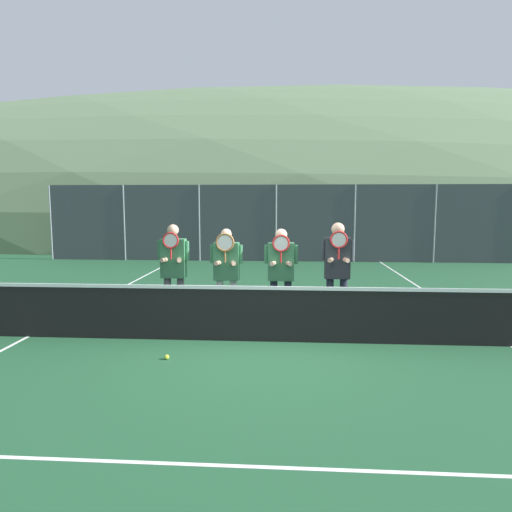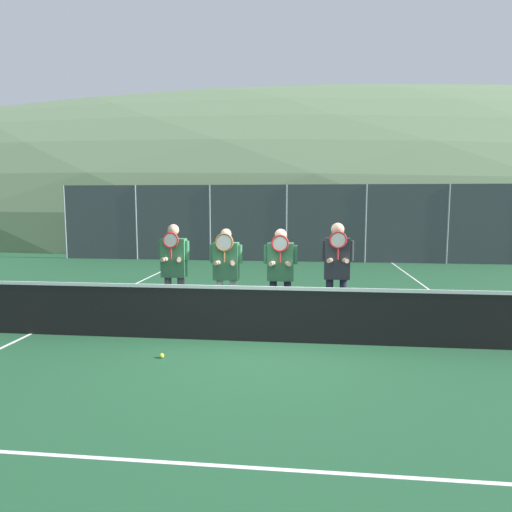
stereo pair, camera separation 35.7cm
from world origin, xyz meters
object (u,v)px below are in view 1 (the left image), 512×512
player_leftmost (174,267)px  player_center_left (226,269)px  player_rightmost (337,266)px  tennis_ball_on_court (167,357)px  player_center_right (281,269)px  car_far_left (176,232)px  car_center (408,232)px  car_left_of_center (292,232)px

player_leftmost → player_center_left: player_leftmost is taller
player_rightmost → tennis_ball_on_court: (-2.58, -1.78, -1.09)m
player_leftmost → player_center_left: size_ratio=1.04×
player_center_right → car_far_left: 12.79m
player_rightmost → tennis_ball_on_court: player_rightmost is taller
player_rightmost → car_far_left: bearing=115.9°
car_far_left → player_rightmost: bearing=-64.1°
tennis_ball_on_court → player_leftmost: bearing=100.3°
car_far_left → car_center: (10.14, 0.12, 0.01)m
player_rightmost → car_far_left: (-5.79, 11.90, -0.20)m
player_center_right → car_left_of_center: 12.20m
player_leftmost → player_center_right: bearing=0.6°
player_leftmost → car_left_of_center: (2.26, 12.21, -0.16)m
car_left_of_center → player_center_left: bearing=-96.1°
player_center_left → car_left_of_center: (1.31, 12.20, -0.12)m
car_center → tennis_ball_on_court: bearing=-116.7°
player_center_right → car_far_left: (-4.80, 11.85, -0.13)m
car_center → car_far_left: bearing=-179.3°
player_leftmost → car_far_left: (-2.88, 11.87, -0.16)m
player_rightmost → car_center: size_ratio=0.47×
player_leftmost → car_left_of_center: bearing=79.5°
car_far_left → car_center: 10.14m
player_center_left → car_far_left: car_far_left is taller
player_leftmost → car_center: car_center is taller
player_rightmost → car_left_of_center: player_rightmost is taller
player_rightmost → car_far_left: size_ratio=0.44×
car_left_of_center → car_center: 5.01m
player_leftmost → tennis_ball_on_court: 2.11m
player_leftmost → player_rightmost: (2.91, -0.03, 0.04)m
car_left_of_center → player_center_right: bearing=-91.6°
car_left_of_center → player_rightmost: bearing=-87.0°
player_center_right → car_left_of_center: car_left_of_center is taller
player_leftmost → player_center_right: 1.93m
car_left_of_center → car_far_left: bearing=-176.2°
player_center_right → player_rightmost: 0.99m
car_center → tennis_ball_on_court: (-6.94, -13.80, -0.90)m
car_center → player_leftmost: bearing=-121.2°
player_leftmost → car_far_left: bearing=103.6°
car_far_left → car_center: bearing=0.7°
player_leftmost → car_far_left: player_leftmost is taller
player_center_right → tennis_ball_on_court: 2.63m
tennis_ball_on_court → player_center_right: bearing=48.7°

